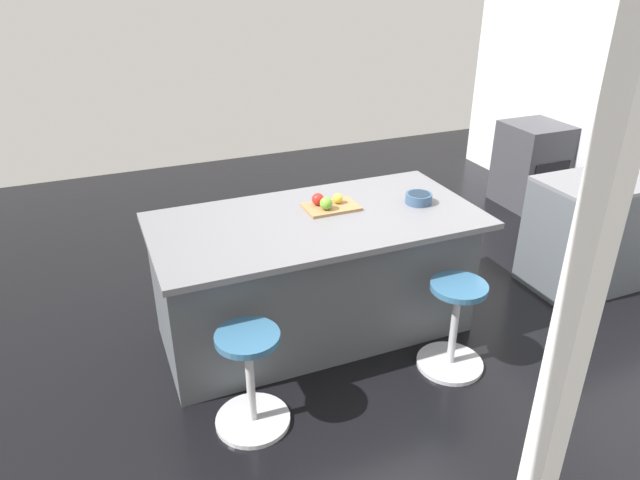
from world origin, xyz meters
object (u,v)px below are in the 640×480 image
(stool_middle, at_px, (250,382))
(apple_yellow, at_px, (338,198))
(oven_range, at_px, (532,165))
(cutting_board, at_px, (331,207))
(apple_red, at_px, (318,199))
(kitchen_island, at_px, (315,275))
(stool_by_window, at_px, (454,328))
(apple_green, at_px, (326,203))
(fruit_bowl, at_px, (419,198))

(stool_middle, bearing_deg, apple_yellow, -138.06)
(oven_range, xyz_separation_m, apple_yellow, (2.84, 1.25, 0.54))
(cutting_board, distance_m, apple_red, 0.11)
(kitchen_island, bearing_deg, apple_yellow, -157.63)
(kitchen_island, xyz_separation_m, apple_yellow, (-0.21, -0.09, 0.51))
(stool_by_window, bearing_deg, cutting_board, -55.43)
(stool_middle, height_order, apple_green, apple_green)
(stool_by_window, bearing_deg, apple_green, -51.05)
(stool_by_window, xyz_separation_m, fruit_bowl, (-0.06, -0.63, 0.67))
(cutting_board, bearing_deg, stool_by_window, 124.57)
(oven_range, xyz_separation_m, cutting_board, (2.90, 1.27, 0.49))
(stool_middle, relative_size, fruit_bowl, 3.45)
(stool_middle, bearing_deg, fruit_bowl, -156.19)
(apple_yellow, relative_size, apple_green, 0.81)
(kitchen_island, relative_size, fruit_bowl, 11.88)
(apple_yellow, relative_size, fruit_bowl, 0.39)
(stool_middle, xyz_separation_m, apple_yellow, (-0.89, -0.80, 0.68))
(kitchen_island, distance_m, stool_middle, 1.00)
(oven_range, distance_m, fruit_bowl, 2.75)
(stool_middle, relative_size, apple_yellow, 8.93)
(stool_by_window, bearing_deg, apple_yellow, -59.19)
(oven_range, xyz_separation_m, stool_by_window, (2.36, 2.05, -0.14))
(oven_range, relative_size, fruit_bowl, 4.83)
(oven_range, relative_size, stool_middle, 1.40)
(stool_middle, height_order, cutting_board, cutting_board)
(stool_by_window, height_order, stool_middle, same)
(apple_green, bearing_deg, fruit_bowl, 171.13)
(apple_red, xyz_separation_m, fruit_bowl, (-0.67, 0.20, -0.02))
(apple_red, height_order, apple_green, apple_green)
(kitchen_island, xyz_separation_m, cutting_board, (-0.15, -0.06, 0.47))
(stool_by_window, bearing_deg, apple_red, -53.38)
(stool_middle, xyz_separation_m, apple_green, (-0.78, -0.73, 0.69))
(kitchen_island, relative_size, apple_red, 26.07)
(apple_red, relative_size, apple_green, 0.95)
(kitchen_island, relative_size, stool_middle, 3.44)
(stool_by_window, distance_m, apple_yellow, 1.15)
(stool_middle, distance_m, apple_yellow, 1.38)
(oven_range, distance_m, cutting_board, 3.20)
(stool_middle, height_order, apple_red, apple_red)
(apple_red, bearing_deg, fruit_bowl, 163.81)
(kitchen_island, relative_size, apple_green, 24.80)
(stool_by_window, bearing_deg, kitchen_island, -46.28)
(kitchen_island, distance_m, apple_red, 0.53)
(kitchen_island, bearing_deg, oven_range, -156.38)
(oven_range, height_order, apple_red, apple_red)
(stool_middle, bearing_deg, apple_green, -136.70)
(cutting_board, relative_size, fruit_bowl, 1.97)
(stool_by_window, distance_m, cutting_board, 1.14)
(kitchen_island, bearing_deg, fruit_bowl, 173.48)
(apple_yellow, bearing_deg, kitchen_island, 22.37)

